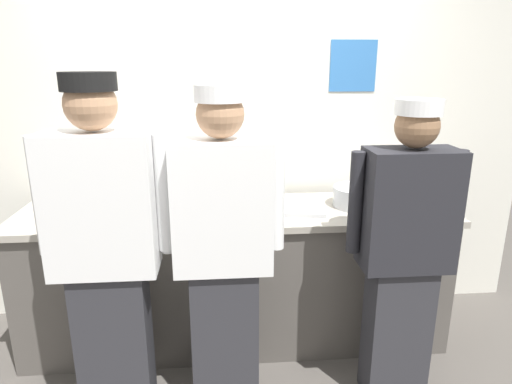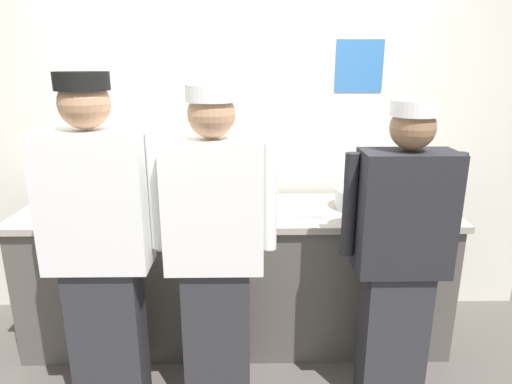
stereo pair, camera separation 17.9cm
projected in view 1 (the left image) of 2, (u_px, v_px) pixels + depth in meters
ground_plane at (240, 370)px, 2.71m from camera, size 9.00×9.00×0.00m
wall_back at (232, 116)px, 3.10m from camera, size 4.27×0.11×2.90m
prep_counter at (237, 275)px, 2.93m from camera, size 2.72×0.68×0.91m
chef_near_left at (106, 250)px, 2.11m from camera, size 0.63×0.24×1.77m
chef_center at (223, 249)px, 2.20m from camera, size 0.62×0.24×1.71m
chef_far_right at (404, 249)px, 2.29m from camera, size 0.60×0.24×1.64m
plate_stack_front at (61, 215)px, 2.63m from camera, size 0.19×0.19×0.05m
plate_stack_rear at (211, 204)px, 2.81m from camera, size 0.22×0.22×0.07m
mixing_bowl_steel at (359, 197)px, 2.86m from camera, size 0.34×0.34×0.13m
sheet_tray at (293, 207)px, 2.82m from camera, size 0.45×0.40×0.02m
squeeze_bottle_primary at (227, 188)px, 2.95m from camera, size 0.06×0.06×0.18m
squeeze_bottle_secondary at (157, 191)px, 2.88m from camera, size 0.06×0.06×0.20m
ramekin_green_sauce at (178, 205)px, 2.82m from camera, size 0.08×0.08×0.04m
ramekin_red_sauce at (418, 210)px, 2.71m from camera, size 0.10×0.10×0.05m
ramekin_orange_sauce at (216, 216)px, 2.61m from camera, size 0.09×0.09×0.05m
ramekin_yellow_sauce at (139, 202)px, 2.88m from camera, size 0.11×0.11×0.05m
deli_cup at (69, 200)px, 2.83m from camera, size 0.09×0.09×0.10m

